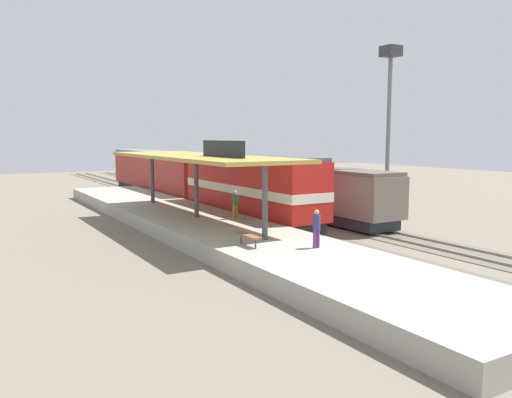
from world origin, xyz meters
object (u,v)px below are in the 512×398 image
object	(u,v)px
freight_car	(327,193)
passenger_carriage_single	(158,173)
platform_bench	(248,236)
person_waiting	(317,227)
light_mast	(389,97)
locomotive	(250,187)
person_walking	(235,203)

from	to	relation	value
freight_car	passenger_carriage_single	bearing A→B (deg)	102.56
platform_bench	person_waiting	xyz separation A→B (m)	(2.37, -1.94, 0.51)
freight_car	light_mast	xyz separation A→B (m)	(3.20, -2.34, 6.43)
platform_bench	freight_car	size ratio (longest dim) A/B	0.14
person_waiting	passenger_carriage_single	bearing A→B (deg)	83.16
platform_bench	passenger_carriage_single	distance (m)	28.97
freight_car	light_mast	bearing A→B (deg)	-36.22
locomotive	freight_car	world-z (taller)	locomotive
light_mast	person_walking	xyz separation A→B (m)	(-10.67, 1.72, -6.54)
freight_car	person_waiting	size ratio (longest dim) A/B	7.02
passenger_carriage_single	freight_car	bearing A→B (deg)	-77.44
light_mast	person_waiting	size ratio (longest dim) A/B	6.84
locomotive	person_walking	bearing A→B (deg)	-131.25
locomotive	passenger_carriage_single	bearing A→B (deg)	90.00
person_waiting	person_walking	xyz separation A→B (m)	(0.76, 9.00, 0.00)
platform_bench	person_walking	world-z (taller)	person_walking
passenger_carriage_single	person_waiting	distance (m)	30.49
locomotive	person_waiting	distance (m)	12.81
light_mast	passenger_carriage_single	bearing A→B (deg)	108.74
platform_bench	passenger_carriage_single	xyz separation A→B (m)	(6.00, 28.33, 0.97)
platform_bench	person_walking	size ratio (longest dim) A/B	0.99
platform_bench	light_mast	size ratio (longest dim) A/B	0.15
light_mast	platform_bench	bearing A→B (deg)	-158.85
locomotive	platform_bench	bearing A→B (deg)	-120.15
platform_bench	light_mast	distance (m)	16.39
person_walking	passenger_carriage_single	bearing A→B (deg)	82.32
person_walking	light_mast	bearing A→B (deg)	-9.15
locomotive	light_mast	bearing A→B (deg)	-32.61
freight_car	locomotive	bearing A→B (deg)	150.09
locomotive	person_walking	size ratio (longest dim) A/B	8.44
freight_car	light_mast	distance (m)	7.55
platform_bench	freight_car	xyz separation A→B (m)	(10.60, 7.68, 0.63)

